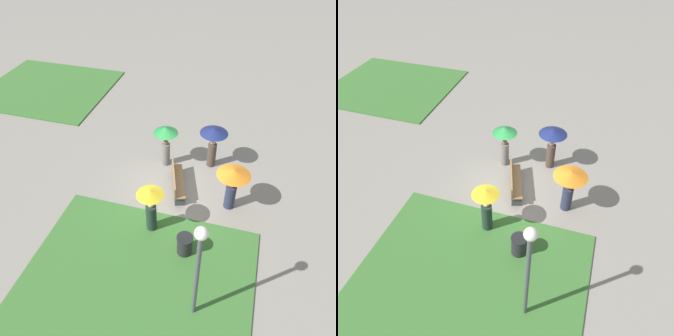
% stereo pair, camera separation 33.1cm
% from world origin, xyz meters
% --- Properties ---
extents(ground_plane, '(90.00, 90.00, 0.00)m').
position_xyz_m(ground_plane, '(0.00, 0.00, 0.00)').
color(ground_plane, gray).
extents(lawn_patch_far, '(6.34, 7.13, 0.06)m').
position_xyz_m(lawn_patch_far, '(6.13, 9.46, 0.03)').
color(lawn_patch_far, '#386B2D').
rests_on(lawn_patch_far, ground_plane).
extents(park_bench, '(1.98, 1.01, 0.90)m').
position_xyz_m(park_bench, '(0.01, 0.06, 0.48)').
color(park_bench, brown).
rests_on(park_bench, ground_plane).
extents(lamp_post, '(0.32, 0.32, 3.73)m').
position_xyz_m(lamp_post, '(-4.65, -1.64, 2.45)').
color(lamp_post, '#474C51').
rests_on(lamp_post, ground_plane).
extents(trash_bin, '(0.54, 0.54, 0.79)m').
position_xyz_m(trash_bin, '(-2.80, -0.94, 0.40)').
color(trash_bin, '#232326').
rests_on(trash_bin, ground_plane).
extents(crowd_person_navy, '(1.14, 1.14, 1.87)m').
position_xyz_m(crowd_person_navy, '(1.83, -0.99, 1.34)').
color(crowd_person_navy, '#47382D').
rests_on(crowd_person_navy, ground_plane).
extents(crowd_person_green, '(1.01, 1.01, 1.87)m').
position_xyz_m(crowd_person_green, '(1.40, 0.88, 1.35)').
color(crowd_person_green, slate).
rests_on(crowd_person_green, ground_plane).
extents(crowd_person_orange, '(1.20, 1.20, 1.80)m').
position_xyz_m(crowd_person_orange, '(-0.35, -2.06, 1.30)').
color(crowd_person_orange, '#282D47').
rests_on(crowd_person_orange, ground_plane).
extents(crowd_person_yellow, '(0.91, 0.91, 1.87)m').
position_xyz_m(crowd_person_yellow, '(-2.13, 0.39, 1.17)').
color(crowd_person_yellow, '#1E3328').
rests_on(crowd_person_yellow, ground_plane).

